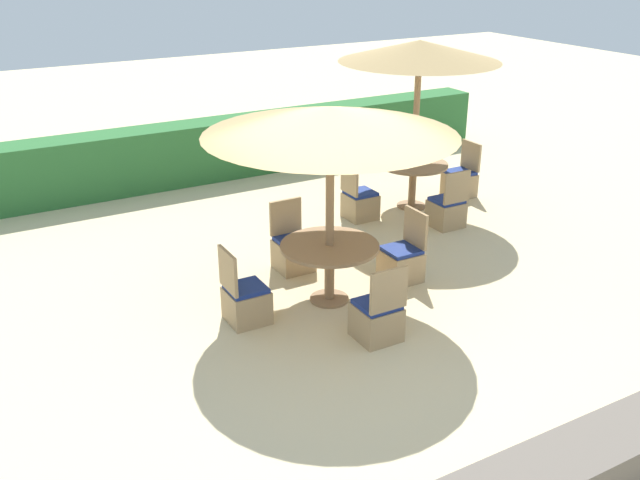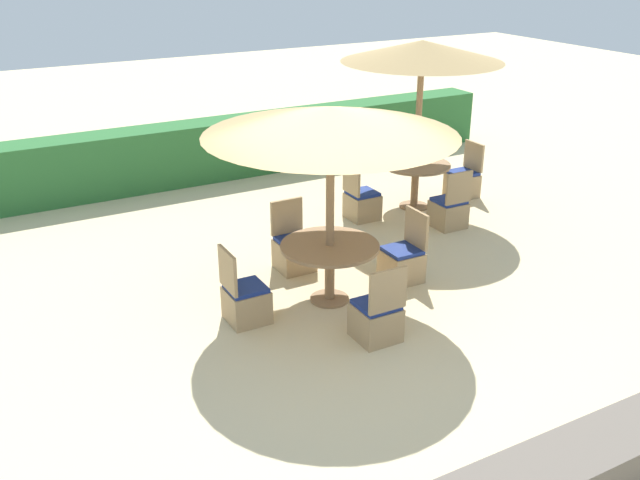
{
  "view_description": "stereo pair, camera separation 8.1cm",
  "coord_description": "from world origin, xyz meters",
  "px_view_note": "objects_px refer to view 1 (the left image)",
  "views": [
    {
      "loc": [
        -3.72,
        -5.99,
        4.14
      ],
      "look_at": [
        0.0,
        0.6,
        0.9
      ],
      "focal_mm": 40.0,
      "sensor_mm": 36.0,
      "label": 1
    },
    {
      "loc": [
        -3.65,
        -6.03,
        4.14
      ],
      "look_at": [
        0.0,
        0.6,
        0.9
      ],
      "focal_mm": 40.0,
      "sensor_mm": 36.0,
      "label": 2
    }
  ],
  "objects_px": {
    "round_table_center": "(330,255)",
    "patio_chair_center_north": "(293,251)",
    "patio_chair_back_right_south": "(447,210)",
    "patio_chair_back_right_east": "(460,181)",
    "patio_chair_center_west": "(245,301)",
    "patio_chair_back_right_west": "(359,203)",
    "patio_chair_center_south": "(377,318)",
    "patio_chair_center_east": "(402,261)",
    "parasol_back_right": "(420,52)",
    "round_table_back_right": "(413,172)",
    "parasol_center": "(330,122)"
  },
  "relations": [
    {
      "from": "round_table_center",
      "to": "patio_chair_back_right_west",
      "type": "xyz_separation_m",
      "value": [
        1.8,
        2.15,
        -0.34
      ]
    },
    {
      "from": "parasol_center",
      "to": "patio_chair_back_right_south",
      "type": "bearing_deg",
      "value": 23.4
    },
    {
      "from": "round_table_center",
      "to": "patio_chair_center_west",
      "type": "relative_size",
      "value": 1.28
    },
    {
      "from": "patio_chair_center_north",
      "to": "patio_chair_back_right_east",
      "type": "distance_m",
      "value": 4.04
    },
    {
      "from": "patio_chair_center_north",
      "to": "patio_chair_back_right_west",
      "type": "bearing_deg",
      "value": -147.35
    },
    {
      "from": "parasol_center",
      "to": "patio_chair_center_south",
      "type": "bearing_deg",
      "value": -90.0
    },
    {
      "from": "patio_chair_center_west",
      "to": "patio_chair_back_right_east",
      "type": "relative_size",
      "value": 1.0
    },
    {
      "from": "patio_chair_back_right_east",
      "to": "parasol_center",
      "type": "bearing_deg",
      "value": 119.62
    },
    {
      "from": "parasol_center",
      "to": "patio_chair_back_right_west",
      "type": "distance_m",
      "value": 3.43
    },
    {
      "from": "round_table_back_right",
      "to": "patio_chair_back_right_west",
      "type": "bearing_deg",
      "value": -178.8
    },
    {
      "from": "parasol_center",
      "to": "patio_chair_center_south",
      "type": "height_order",
      "value": "parasol_center"
    },
    {
      "from": "patio_chair_center_east",
      "to": "round_table_back_right",
      "type": "relative_size",
      "value": 0.83
    },
    {
      "from": "patio_chair_center_north",
      "to": "patio_chair_back_right_east",
      "type": "xyz_separation_m",
      "value": [
        3.86,
        1.19,
        0.0
      ]
    },
    {
      "from": "patio_chair_center_north",
      "to": "round_table_center",
      "type": "bearing_deg",
      "value": 88.77
    },
    {
      "from": "patio_chair_center_west",
      "to": "patio_chair_center_east",
      "type": "height_order",
      "value": "same"
    },
    {
      "from": "patio_chair_center_south",
      "to": "patio_chair_back_right_east",
      "type": "xyz_separation_m",
      "value": [
        3.88,
        3.26,
        0.0
      ]
    },
    {
      "from": "patio_chair_center_west",
      "to": "round_table_back_right",
      "type": "relative_size",
      "value": 0.83
    },
    {
      "from": "patio_chair_back_right_west",
      "to": "patio_chair_center_west",
      "type": "bearing_deg",
      "value": -53.79
    },
    {
      "from": "patio_chair_center_south",
      "to": "round_table_back_right",
      "type": "height_order",
      "value": "patio_chair_center_south"
    },
    {
      "from": "round_table_center",
      "to": "patio_chair_center_west",
      "type": "height_order",
      "value": "patio_chair_center_west"
    },
    {
      "from": "parasol_center",
      "to": "patio_chair_center_east",
      "type": "height_order",
      "value": "parasol_center"
    },
    {
      "from": "patio_chair_center_south",
      "to": "patio_chair_center_west",
      "type": "bearing_deg",
      "value": 135.8
    },
    {
      "from": "patio_chair_center_west",
      "to": "patio_chair_center_north",
      "type": "height_order",
      "value": "same"
    },
    {
      "from": "parasol_back_right",
      "to": "patio_chair_back_right_south",
      "type": "relative_size",
      "value": 2.89
    },
    {
      "from": "patio_chair_center_west",
      "to": "round_table_back_right",
      "type": "height_order",
      "value": "patio_chair_center_west"
    },
    {
      "from": "patio_chair_center_north",
      "to": "patio_chair_center_east",
      "type": "distance_m",
      "value": 1.46
    },
    {
      "from": "patio_chair_center_west",
      "to": "patio_chair_back_right_south",
      "type": "distance_m",
      "value": 4.07
    },
    {
      "from": "round_table_center",
      "to": "patio_chair_back_right_south",
      "type": "relative_size",
      "value": 1.28
    },
    {
      "from": "parasol_back_right",
      "to": "patio_chair_back_right_south",
      "type": "distance_m",
      "value": 2.45
    },
    {
      "from": "patio_chair_back_right_south",
      "to": "patio_chair_back_right_east",
      "type": "distance_m",
      "value": 1.48
    },
    {
      "from": "patio_chair_center_west",
      "to": "patio_chair_back_right_south",
      "type": "bearing_deg",
      "value": 106.87
    },
    {
      "from": "round_table_center",
      "to": "patio_chair_back_right_east",
      "type": "distance_m",
      "value": 4.47
    },
    {
      "from": "round_table_center",
      "to": "patio_chair_back_right_west",
      "type": "relative_size",
      "value": 1.28
    },
    {
      "from": "parasol_center",
      "to": "patio_chair_center_east",
      "type": "bearing_deg",
      "value": 1.56
    },
    {
      "from": "round_table_center",
      "to": "patio_chair_center_north",
      "type": "xyz_separation_m",
      "value": [
        0.02,
        1.02,
        -0.34
      ]
    },
    {
      "from": "patio_chair_center_south",
      "to": "parasol_center",
      "type": "bearing_deg",
      "value": 90.0
    },
    {
      "from": "patio_chair_center_south",
      "to": "patio_chair_back_right_east",
      "type": "height_order",
      "value": "same"
    },
    {
      "from": "patio_chair_center_south",
      "to": "patio_chair_back_right_south",
      "type": "distance_m",
      "value": 3.59
    },
    {
      "from": "patio_chair_center_east",
      "to": "patio_chair_back_right_east",
      "type": "relative_size",
      "value": 1.0
    },
    {
      "from": "patio_chair_center_south",
      "to": "patio_chair_back_right_south",
      "type": "bearing_deg",
      "value": 39.05
    },
    {
      "from": "patio_chair_center_west",
      "to": "patio_chair_center_east",
      "type": "relative_size",
      "value": 1.0
    },
    {
      "from": "patio_chair_center_west",
      "to": "patio_chair_center_north",
      "type": "bearing_deg",
      "value": 131.22
    },
    {
      "from": "patio_chair_center_west",
      "to": "patio_chair_center_east",
      "type": "distance_m",
      "value": 2.21
    },
    {
      "from": "round_table_center",
      "to": "round_table_back_right",
      "type": "height_order",
      "value": "same"
    },
    {
      "from": "patio_chair_center_west",
      "to": "patio_chair_back_right_south",
      "type": "height_order",
      "value": "same"
    },
    {
      "from": "patio_chair_center_east",
      "to": "round_table_back_right",
      "type": "distance_m",
      "value": 2.78
    },
    {
      "from": "patio_chair_center_east",
      "to": "parasol_back_right",
      "type": "distance_m",
      "value": 3.56
    },
    {
      "from": "patio_chair_center_north",
      "to": "round_table_back_right",
      "type": "bearing_deg",
      "value": -157.62
    },
    {
      "from": "round_table_center",
      "to": "parasol_back_right",
      "type": "xyz_separation_m",
      "value": [
        2.84,
        2.18,
        1.91
      ]
    },
    {
      "from": "patio_chair_back_right_west",
      "to": "patio_chair_center_east",
      "type": "bearing_deg",
      "value": -18.08
    }
  ]
}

